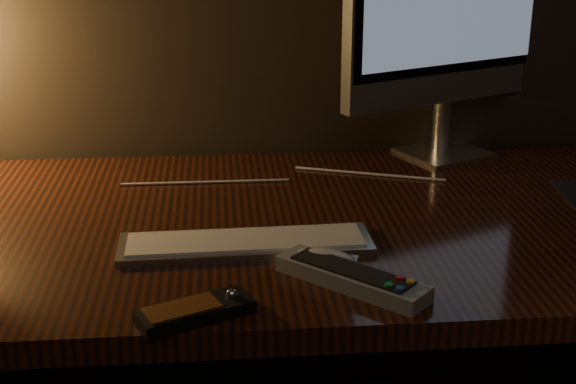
{
  "coord_description": "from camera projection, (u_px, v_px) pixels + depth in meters",
  "views": [
    {
      "loc": [
        -0.11,
        0.6,
        1.26
      ],
      "look_at": [
        -0.0,
        1.73,
        0.84
      ],
      "focal_mm": 50.0,
      "sensor_mm": 36.0,
      "label": 1
    }
  ],
  "objects": [
    {
      "name": "desk",
      "position": [
        281.0,
        269.0,
        1.47
      ],
      "size": [
        1.6,
        0.75,
        0.75
      ],
      "color": "#3B190D",
      "rests_on": "ground"
    },
    {
      "name": "monitor",
      "position": [
        455.0,
        1.0,
        1.59
      ],
      "size": [
        0.48,
        0.25,
        0.54
      ],
      "rotation": [
        0.0,
        0.0,
        0.43
      ],
      "color": "silver",
      "rests_on": "desk"
    },
    {
      "name": "keyboard",
      "position": [
        246.0,
        243.0,
        1.24
      ],
      "size": [
        0.39,
        0.12,
        0.01
      ],
      "primitive_type": "cube",
      "rotation": [
        0.0,
        0.0,
        0.02
      ],
      "color": "silver",
      "rests_on": "desk"
    },
    {
      "name": "mouse",
      "position": [
        322.0,
        262.0,
        1.17
      ],
      "size": [
        0.11,
        0.08,
        0.02
      ],
      "primitive_type": "ellipsoid",
      "rotation": [
        0.0,
        0.0,
        -0.34
      ],
      "color": "white",
      "rests_on": "desk"
    },
    {
      "name": "media_remote",
      "position": [
        195.0,
        311.0,
        1.03
      ],
      "size": [
        0.16,
        0.11,
        0.03
      ],
      "rotation": [
        0.0,
        0.0,
        0.42
      ],
      "color": "black",
      "rests_on": "desk"
    },
    {
      "name": "tv_remote",
      "position": [
        351.0,
        277.0,
        1.12
      ],
      "size": [
        0.2,
        0.2,
        0.03
      ],
      "rotation": [
        0.0,
        0.0,
        -0.76
      ],
      "color": "gray",
      "rests_on": "desk"
    },
    {
      "name": "cable",
      "position": [
        289.0,
        180.0,
        1.54
      ],
      "size": [
        0.61,
        0.14,
        0.01
      ],
      "primitive_type": "cylinder",
      "rotation": [
        0.0,
        1.57,
        -0.22
      ],
      "color": "white",
      "rests_on": "desk"
    }
  ]
}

